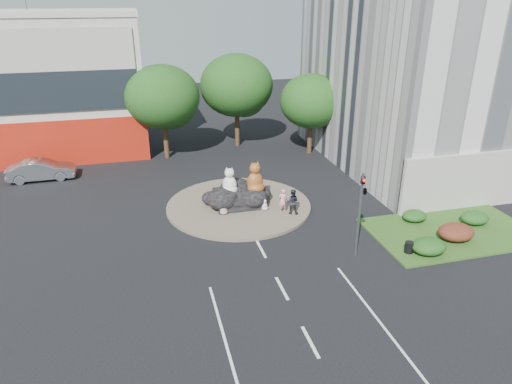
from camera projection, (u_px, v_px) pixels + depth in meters
ground at (282, 288)px, 22.96m from camera, size 120.00×120.00×0.00m
roundabout_island at (239, 205)px, 31.81m from camera, size 10.00×10.00×0.20m
rock_plinth at (239, 198)px, 31.59m from camera, size 3.20×2.60×0.90m
shophouse_block at (0, 85)px, 41.16m from camera, size 25.20×12.30×17.40m
grass_verge at (451, 232)px, 28.37m from camera, size 10.00×6.00×0.12m
tree_left at (163, 100)px, 39.58m from camera, size 6.46×6.46×8.27m
tree_mid at (237, 88)px, 42.85m from camera, size 6.84×6.84×8.76m
tree_right at (312, 104)px, 41.05m from camera, size 5.70×5.70×7.30m
hedge_near_green at (429, 246)px, 25.70m from camera, size 2.00×1.60×0.90m
hedge_red at (456, 232)px, 27.15m from camera, size 2.20×1.76×0.99m
hedge_mid_green at (475, 218)px, 29.10m from camera, size 1.80×1.44×0.81m
hedge_back_green at (415, 216)px, 29.46m from camera, size 1.60×1.28×0.72m
traffic_light at (363, 197)px, 24.48m from camera, size 0.44×1.24×5.00m
street_lamp at (427, 139)px, 31.23m from camera, size 2.34×0.22×8.06m
cat_white at (230, 180)px, 30.89m from camera, size 1.46×1.39×1.90m
cat_tabby at (255, 177)px, 31.06m from camera, size 1.62×1.51×2.21m
kitten_calico at (224, 207)px, 30.17m from camera, size 0.70×0.63×1.01m
kitten_white at (265, 204)px, 30.77m from camera, size 0.66×0.64×0.83m
pedestrian_pink at (283, 201)px, 30.29m from camera, size 0.62×0.42×1.67m
pedestrian_dark at (292, 202)px, 30.10m from camera, size 1.04×0.97×1.72m
parked_car at (41, 170)px, 36.23m from camera, size 5.09×1.87×1.67m
litter_bin at (409, 247)px, 25.84m from camera, size 0.56×0.56×0.65m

